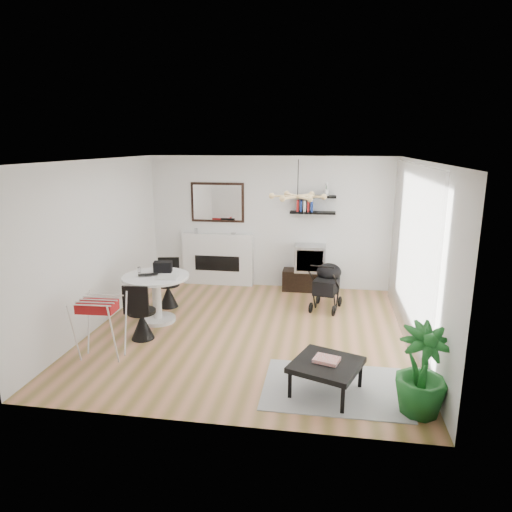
% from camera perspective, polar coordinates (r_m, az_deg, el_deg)
% --- Properties ---
extents(floor, '(5.00, 5.00, 0.00)m').
position_cam_1_polar(floor, '(7.41, -0.78, -9.45)').
color(floor, olive).
rests_on(floor, ground).
extents(ceiling, '(5.00, 5.00, 0.00)m').
position_cam_1_polar(ceiling, '(6.81, -0.86, 11.89)').
color(ceiling, white).
rests_on(ceiling, wall_back).
extents(wall_back, '(5.00, 0.00, 5.00)m').
position_cam_1_polar(wall_back, '(9.41, 1.77, 4.18)').
color(wall_back, white).
rests_on(wall_back, floor).
extents(wall_left, '(0.00, 5.00, 5.00)m').
position_cam_1_polar(wall_left, '(7.80, -19.23, 1.37)').
color(wall_left, white).
rests_on(wall_left, floor).
extents(wall_right, '(0.00, 5.00, 5.00)m').
position_cam_1_polar(wall_right, '(7.02, 19.72, -0.01)').
color(wall_right, white).
rests_on(wall_right, floor).
extents(sheer_curtain, '(0.04, 3.60, 2.60)m').
position_cam_1_polar(sheer_curtain, '(7.19, 18.66, 0.40)').
color(sheer_curtain, white).
rests_on(sheer_curtain, wall_right).
extents(fireplace, '(1.50, 0.17, 2.16)m').
position_cam_1_polar(fireplace, '(9.67, -4.79, 0.38)').
color(fireplace, white).
rests_on(fireplace, floor).
extents(shelf_lower, '(0.90, 0.25, 0.04)m').
position_cam_1_polar(shelf_lower, '(9.18, 7.10, 5.41)').
color(shelf_lower, black).
rests_on(shelf_lower, wall_back).
extents(shelf_upper, '(0.90, 0.25, 0.04)m').
position_cam_1_polar(shelf_upper, '(9.14, 7.16, 7.39)').
color(shelf_upper, black).
rests_on(shelf_upper, wall_back).
extents(pendant_lamp, '(0.90, 0.90, 0.10)m').
position_cam_1_polar(pendant_lamp, '(7.07, 5.23, 7.44)').
color(pendant_lamp, tan).
rests_on(pendant_lamp, ceiling).
extents(tv_console, '(1.13, 0.40, 0.42)m').
position_cam_1_polar(tv_console, '(9.41, 6.83, -3.05)').
color(tv_console, black).
rests_on(tv_console, floor).
extents(crt_tv, '(0.61, 0.53, 0.53)m').
position_cam_1_polar(crt_tv, '(9.28, 6.80, -0.23)').
color(crt_tv, '#AAAAAC').
rests_on(crt_tv, tv_console).
extents(dining_table, '(1.10, 1.10, 0.81)m').
position_cam_1_polar(dining_table, '(7.83, -12.32, -4.33)').
color(dining_table, white).
rests_on(dining_table, floor).
extents(laptop, '(0.38, 0.32, 0.03)m').
position_cam_1_polar(laptop, '(7.73, -13.33, -2.40)').
color(laptop, black).
rests_on(laptop, dining_table).
extents(black_bag, '(0.33, 0.23, 0.18)m').
position_cam_1_polar(black_bag, '(7.92, -11.56, -1.33)').
color(black_bag, black).
rests_on(black_bag, dining_table).
extents(newspaper, '(0.39, 0.33, 0.01)m').
position_cam_1_polar(newspaper, '(7.59, -11.11, -2.64)').
color(newspaper, silver).
rests_on(newspaper, dining_table).
extents(drinking_glass, '(0.06, 0.06, 0.09)m').
position_cam_1_polar(drinking_glass, '(7.99, -14.39, -1.68)').
color(drinking_glass, white).
rests_on(drinking_glass, dining_table).
extents(chair_far, '(0.44, 0.46, 0.89)m').
position_cam_1_polar(chair_far, '(8.58, -10.88, -4.41)').
color(chair_far, black).
rests_on(chair_far, floor).
extents(chair_near, '(0.43, 0.44, 0.91)m').
position_cam_1_polar(chair_near, '(7.27, -14.11, -7.95)').
color(chair_near, black).
rests_on(chair_near, floor).
extents(drying_rack, '(0.61, 0.58, 0.88)m').
position_cam_1_polar(drying_rack, '(6.75, -18.86, -8.41)').
color(drying_rack, white).
rests_on(drying_rack, floor).
extents(stroller, '(0.61, 0.81, 0.92)m').
position_cam_1_polar(stroller, '(8.39, 8.85, -3.92)').
color(stroller, black).
rests_on(stroller, floor).
extents(rug, '(1.75, 1.27, 0.01)m').
position_cam_1_polar(rug, '(5.94, 9.82, -15.93)').
color(rug, '#AEAEAE').
rests_on(rug, floor).
extents(coffee_table, '(0.97, 0.97, 0.39)m').
position_cam_1_polar(coffee_table, '(5.66, 8.79, -13.40)').
color(coffee_table, black).
rests_on(coffee_table, rug).
extents(magazines, '(0.35, 0.31, 0.04)m').
position_cam_1_polar(magazines, '(5.66, 8.82, -12.69)').
color(magazines, '#CF3C33').
rests_on(magazines, coffee_table).
extents(potted_plant, '(0.73, 0.73, 1.03)m').
position_cam_1_polar(potted_plant, '(5.46, 20.03, -13.32)').
color(potted_plant, '#1B6122').
rests_on(potted_plant, floor).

